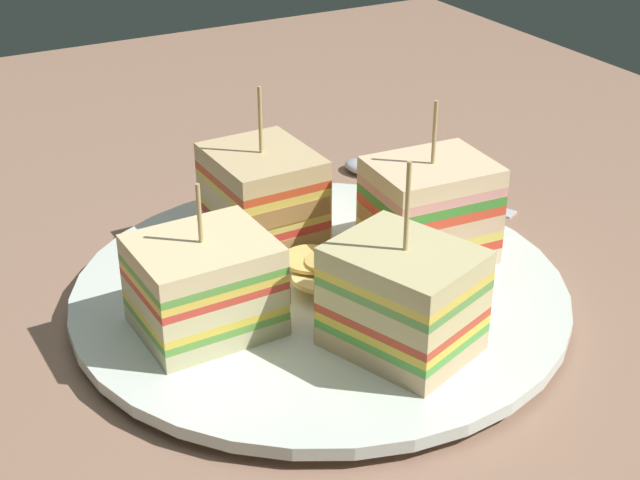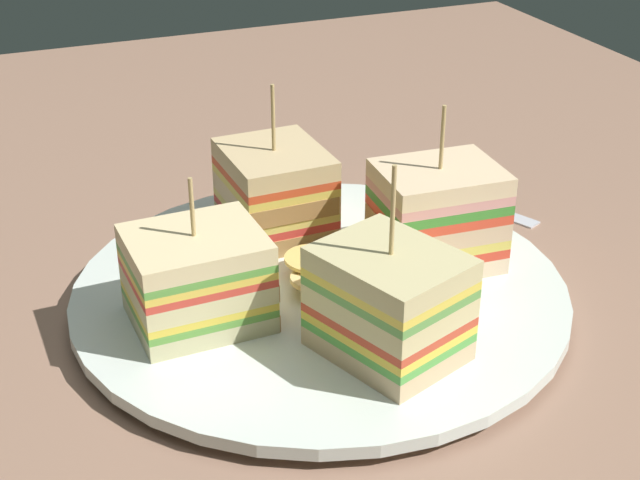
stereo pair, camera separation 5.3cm
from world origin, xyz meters
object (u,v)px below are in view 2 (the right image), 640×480
Objects in this scene: sandwich_wedge_1 at (388,304)px; sandwich_wedge_2 at (440,219)px; sandwich_wedge_0 at (198,279)px; chip_pile at (324,270)px; plate at (320,293)px; spoon at (414,178)px; sandwich_wedge_3 at (279,191)px.

sandwich_wedge_1 is 9.87cm from sandwich_wedge_2.
chip_pile is at bearing 5.29° from sandwich_wedge_0.
plate is 2.88× the size of sandwich_wedge_2.
chip_pile reaches higher than plate.
sandwich_wedge_2 is at bearing -64.24° from sandwich_wedge_1.
sandwich_wedge_0 is 1.28× the size of chip_pile.
sandwich_wedge_0 reaches higher than spoon.
sandwich_wedge_2 is 0.73× the size of spoon.
sandwich_wedge_0 is 25.31cm from spoon.
sandwich_wedge_0 is 11.45cm from sandwich_wedge_3.
sandwich_wedge_0 is 8.01cm from chip_pile.
chip_pile is at bearing 0.39° from sandwich_wedge_2.
spoon is at bearing -51.17° from sandwich_wedge_1.
sandwich_wedge_0 is at bearing 96.92° from chip_pile.
chip_pile is at bearing -17.32° from sandwich_wedge_1.
spoon is (5.79, -12.90, -3.73)cm from sandwich_wedge_3.
sandwich_wedge_0 reaches higher than chip_pile.
sandwich_wedge_1 reaches higher than sandwich_wedge_2.
plate is 8.23cm from sandwich_wedge_3.
sandwich_wedge_0 is at bearing 97.02° from plate.
sandwich_wedge_0 is 10.49cm from sandwich_wedge_1.
plate is 8.36cm from sandwich_wedge_2.
spoon is (13.72, -5.61, -4.01)cm from sandwich_wedge_2.
chip_pile is (7.53, 0.39, -1.97)cm from sandwich_wedge_1.
sandwich_wedge_2 is 10.78cm from sandwich_wedge_3.
sandwich_wedge_0 is 0.86× the size of sandwich_wedge_3.
sandwich_wedge_2 is at bearing 132.82° from spoon.
sandwich_wedge_1 is at bearing 49.79° from sandwich_wedge_2.
chip_pile reaches higher than spoon.
sandwich_wedge_3 reaches higher than plate.
sandwich_wedge_2 is (0.52, -15.01, 0.47)cm from sandwich_wedge_0.
sandwich_wedge_0 is 0.62× the size of spoon.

